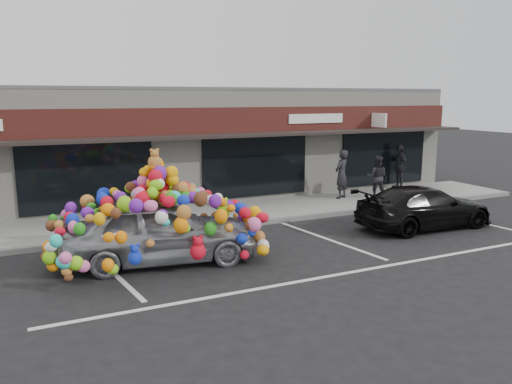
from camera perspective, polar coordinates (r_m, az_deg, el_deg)
name	(u,v)px	position (r m, az deg, el deg)	size (l,w,h in m)	color
ground	(240,254)	(12.86, -1.83, -7.15)	(90.00, 90.00, 0.00)	black
shop_building	(156,143)	(20.34, -11.38, 5.52)	(24.00, 7.20, 4.31)	beige
sidewalk	(192,218)	(16.45, -7.37, -2.95)	(26.00, 3.00, 0.15)	gray
kerb	(207,229)	(15.07, -5.61, -4.19)	(26.00, 0.18, 0.16)	slate
parking_stripe_left	(111,270)	(12.21, -16.29, -8.56)	(0.12, 4.40, 0.01)	silver
parking_stripe_mid	(328,239)	(14.31, 8.25, -5.37)	(0.12, 4.40, 0.01)	silver
parking_stripe_right	(467,220)	(17.78, 22.97, -2.93)	(0.12, 4.40, 0.01)	silver
lane_line	(359,271)	(11.92, 11.66, -8.82)	(14.00, 0.12, 0.01)	silver
toy_car	(158,223)	(12.25, -11.08, -3.49)	(3.35, 5.23, 2.89)	#B6B9C2
black_sedan	(424,207)	(16.13, 18.69, -1.65)	(4.43, 1.80, 1.29)	black
pedestrian_a	(342,174)	(19.22, 9.75, 2.02)	(0.68, 0.44, 1.86)	#232228
pedestrian_b	(377,177)	(19.63, 13.64, 1.69)	(0.78, 0.61, 1.61)	black
pedestrian_c	(399,167)	(21.81, 16.03, 2.81)	(0.46, 1.10, 1.87)	black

